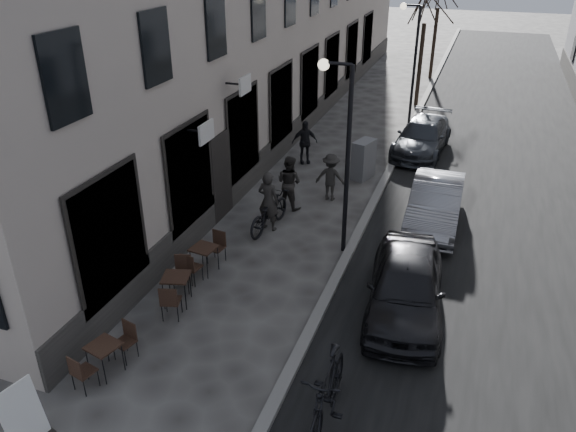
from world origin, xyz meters
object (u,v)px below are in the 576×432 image
Objects in this scene: pedestrian_mid at (331,177)px; car_far at (422,137)px; pedestrian_far at (305,142)px; car_near at (406,286)px; bistro_set_c at (204,257)px; bicycle at (269,212)px; utility_cabinet at (363,159)px; moped at (327,393)px; sign_board at (25,421)px; bistro_set_a at (105,356)px; car_mid at (435,204)px; bistro_set_b at (177,287)px; streetlamp_near at (342,139)px; streetlamp_far at (412,51)px; tree_near at (426,6)px; pedestrian_near at (289,182)px.

pedestrian_mid is 0.35× the size of car_far.
car_near is (4.95, -8.00, -0.11)m from pedestrian_far.
bicycle is at bearing 83.41° from bistro_set_c.
moped is (1.80, -11.05, 0.02)m from utility_cabinet.
bistro_set_a is at bearing 95.57° from sign_board.
utility_cabinet is 0.34× the size of car_mid.
bistro_set_b is at bearing -131.25° from car_mid.
moped is (2.41, -8.96, -0.08)m from pedestrian_mid.
streetlamp_near reaches higher than pedestrian_far.
bistro_set_c is at bearing 174.19° from car_near.
sign_board is at bearing -156.73° from moped.
streetlamp_near is at bearing -90.00° from streetlamp_far.
tree_near is 17.79m from car_near.
car_mid is (5.35, 8.52, 0.25)m from bistro_set_a.
bicycle is at bearing -113.12° from pedestrian_far.
sign_board is 11.79m from car_mid.
tree_near reaches higher than streetlamp_near.
bistro_set_b is 0.99× the size of pedestrian_mid.
bistro_set_b is 4.18m from bicycle.
streetlamp_far is 12.00m from bicycle.
pedestrian_near is (0.79, 4.24, 0.41)m from bistro_set_c.
pedestrian_mid reaches higher than bistro_set_c.
car_near reaches higher than bistro_set_c.
moped reaches higher than car_far.
pedestrian_near reaches higher than bistro_set_b.
car_mid is at bearing -149.20° from bicycle.
utility_cabinet is 4.94m from bicycle.
sign_board is at bearing 90.64° from bicycle.
bistro_set_c reaches higher than bistro_set_a.
utility_cabinet is at bearing 90.74° from bistro_set_a.
moped reaches higher than car_mid.
car_far is (-1.14, 5.97, -0.03)m from car_mid.
moped is at bearing -100.16° from pedestrian_far.
tree_near is at bearing 65.28° from bistro_set_b.
streetlamp_far is at bearing 63.85° from bistro_set_b.
streetlamp_far is 14.59m from car_near.
bistro_set_c is at bearing -142.42° from streetlamp_near.
bistro_set_a is 9.39m from pedestrian_mid.
tree_near is 21.35m from moped.
pedestrian_mid is at bearing 115.50° from car_near.
car_mid reaches higher than car_far.
tree_near reaches higher than bistro_set_c.
pedestrian_mid is at bearing 78.40° from bistro_set_c.
tree_near is 4.01× the size of bistro_set_a.
car_far is (3.36, 7.86, 0.09)m from bicycle.
tree_near reaches higher than car_near.
streetlamp_near is 1.16× the size of car_far.
pedestrian_far is at bearing -107.30° from tree_near.
streetlamp_far is 4.36× the size of sign_board.
pedestrian_near reaches higher than bistro_set_c.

